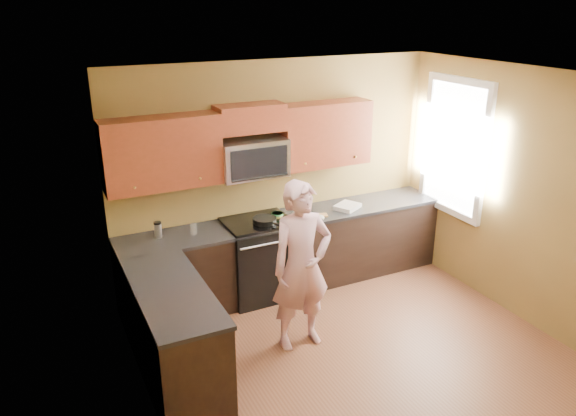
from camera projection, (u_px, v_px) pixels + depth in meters
floor at (365, 362)px, 5.37m from camera, size 4.00×4.00×0.00m
ceiling at (382, 81)px, 4.41m from camera, size 4.00×4.00×0.00m
wall_back at (277, 175)px, 6.57m from camera, size 4.00×0.00×4.00m
wall_front at (568, 359)px, 3.21m from camera, size 4.00×0.00×4.00m
wall_left at (147, 283)px, 4.06m from camera, size 0.00×4.00×4.00m
wall_right at (533, 201)px, 5.71m from camera, size 0.00×4.00×4.00m
cabinet_back_run at (288, 254)px, 6.64m from camera, size 4.00×0.60×0.88m
cabinet_left_run at (174, 336)px, 5.01m from camera, size 0.60×1.60×0.88m
countertop_back at (289, 219)px, 6.47m from camera, size 4.00×0.62×0.04m
countertop_left at (171, 291)px, 4.85m from camera, size 0.62×1.60×0.04m
stove at (259, 258)px, 6.44m from camera, size 0.76×0.65×0.95m
microwave at (253, 176)px, 6.20m from camera, size 0.76×0.40×0.42m
upper_cab_left at (165, 187)px, 5.82m from camera, size 1.22×0.33×0.75m
upper_cab_right at (324, 165)px, 6.61m from camera, size 1.12×0.33×0.75m
upper_cab_over_mw at (250, 118)px, 6.00m from camera, size 0.76×0.33×0.30m
window at (455, 147)px, 6.60m from camera, size 0.06×1.06×1.66m
woman at (302, 266)px, 5.38m from camera, size 0.64×0.42×1.74m
frying_pan at (265, 223)px, 6.22m from camera, size 0.41×0.53×0.06m
butter_tub at (277, 219)px, 6.40m from camera, size 0.13×0.13×0.10m
toast_slice at (323, 215)px, 6.50m from camera, size 0.14×0.14×0.01m
napkin_a at (320, 218)px, 6.36m from camera, size 0.13×0.14×0.06m
napkin_b at (298, 214)px, 6.47m from camera, size 0.12×0.14×0.07m
dish_towel at (347, 207)px, 6.72m from camera, size 0.38×0.35×0.05m
travel_mug at (159, 237)px, 5.91m from camera, size 0.10×0.10×0.18m
glass_a at (194, 229)px, 5.97m from camera, size 0.08×0.08×0.12m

